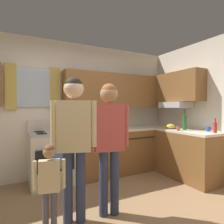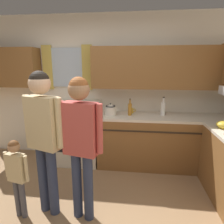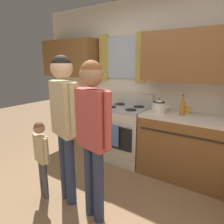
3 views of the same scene
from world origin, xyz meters
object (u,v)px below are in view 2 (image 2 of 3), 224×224
object	(u,v)px
mug_mustard_yellow	(131,111)
stovetop_kettle	(111,110)
mixing_bowl	(224,125)
small_child	(17,170)
bottle_oil_amber	(130,109)
adult_in_plaid	(81,134)
stove_oven	(79,136)
bottle_milk_white	(163,108)
adult_holding_child	(43,128)

from	to	relation	value
mug_mustard_yellow	stovetop_kettle	world-z (taller)	stovetop_kettle
mixing_bowl	stovetop_kettle	bearing A→B (deg)	161.78
mug_mustard_yellow	small_child	distance (m)	2.02
bottle_oil_amber	small_child	xyz separation A→B (m)	(-1.21, -1.41, -0.41)
bottle_oil_amber	adult_in_plaid	world-z (taller)	adult_in_plaid
bottle_oil_amber	mug_mustard_yellow	world-z (taller)	bottle_oil_amber
stove_oven	bottle_milk_white	bearing A→B (deg)	1.89
bottle_oil_amber	small_child	bearing A→B (deg)	-130.58
stovetop_kettle	adult_in_plaid	distance (m)	1.32
mug_mustard_yellow	adult_holding_child	world-z (taller)	adult_holding_child
stovetop_kettle	small_child	size ratio (longest dim) A/B	0.29
stove_oven	adult_holding_child	size ratio (longest dim) A/B	0.66
stove_oven	mug_mustard_yellow	size ratio (longest dim) A/B	9.15
small_child	mug_mustard_yellow	bearing A→B (deg)	51.86
bottle_oil_amber	adult_in_plaid	distance (m)	1.42
mug_mustard_yellow	adult_in_plaid	distance (m)	1.58
small_child	bottle_milk_white	bearing A→B (deg)	39.96
mug_mustard_yellow	adult_in_plaid	bearing A→B (deg)	-108.68
stove_oven	bottle_oil_amber	size ratio (longest dim) A/B	3.85
bottle_milk_white	small_child	world-z (taller)	bottle_milk_white
bottle_oil_amber	small_child	distance (m)	1.90
stove_oven	stovetop_kettle	world-z (taller)	stovetop_kettle
stove_oven	small_child	distance (m)	1.46
bottle_milk_white	adult_holding_child	size ratio (longest dim) A/B	0.19
mixing_bowl	adult_holding_child	world-z (taller)	adult_holding_child
mixing_bowl	stove_oven	bearing A→B (deg)	165.40
stove_oven	adult_in_plaid	world-z (taller)	adult_in_plaid
small_child	adult_holding_child	bearing A→B (deg)	21.81
mug_mustard_yellow	adult_in_plaid	xyz separation A→B (m)	(-0.50, -1.49, 0.08)
bottle_oil_amber	small_child	size ratio (longest dim) A/B	0.30
adult_holding_child	small_child	bearing A→B (deg)	-158.19
stovetop_kettle	adult_in_plaid	size ratio (longest dim) A/B	0.17
adult_holding_child	adult_in_plaid	distance (m)	0.43
mug_mustard_yellow	adult_holding_child	bearing A→B (deg)	-122.81
stove_oven	mixing_bowl	size ratio (longest dim) A/B	5.50
stove_oven	adult_in_plaid	bearing A→B (deg)	-72.26
bottle_oil_amber	mug_mustard_yellow	bearing A→B (deg)	81.22
small_child	adult_in_plaid	bearing A→B (deg)	5.92
bottle_milk_white	adult_holding_child	xyz separation A→B (m)	(-1.47, -1.36, 0.04)
mug_mustard_yellow	mixing_bowl	world-z (taller)	mixing_bowl
adult_holding_child	small_child	distance (m)	0.56
adult_in_plaid	small_child	world-z (taller)	adult_in_plaid
bottle_oil_amber	adult_in_plaid	size ratio (longest dim) A/B	0.18
mug_mustard_yellow	bottle_milk_white	bearing A→B (deg)	-9.57
bottle_milk_white	bottle_oil_amber	distance (m)	0.56
stove_oven	mixing_bowl	distance (m)	2.32
small_child	mixing_bowl	bearing A→B (deg)	18.97
mixing_bowl	adult_in_plaid	bearing A→B (deg)	-156.14
mug_mustard_yellow	adult_holding_child	size ratio (longest dim) A/B	0.07
stovetop_kettle	small_child	distance (m)	1.69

